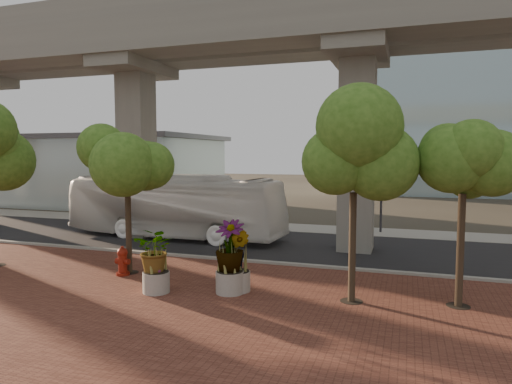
% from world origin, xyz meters
% --- Properties ---
extents(ground, '(160.00, 160.00, 0.00)m').
position_xyz_m(ground, '(0.00, 0.00, 0.00)').
color(ground, '#312C24').
rests_on(ground, ground).
extents(brick_plaza, '(70.00, 13.00, 0.06)m').
position_xyz_m(brick_plaza, '(0.00, -8.00, 0.03)').
color(brick_plaza, brown).
rests_on(brick_plaza, ground).
extents(asphalt_road, '(90.00, 8.00, 0.04)m').
position_xyz_m(asphalt_road, '(0.00, 2.00, 0.02)').
color(asphalt_road, black).
rests_on(asphalt_road, ground).
extents(curb_strip, '(70.00, 0.25, 0.16)m').
position_xyz_m(curb_strip, '(0.00, -2.00, 0.08)').
color(curb_strip, gray).
rests_on(curb_strip, ground).
extents(far_sidewalk, '(90.00, 3.00, 0.06)m').
position_xyz_m(far_sidewalk, '(0.00, 7.50, 0.03)').
color(far_sidewalk, gray).
rests_on(far_sidewalk, ground).
extents(transit_viaduct, '(72.00, 5.60, 12.40)m').
position_xyz_m(transit_viaduct, '(0.00, 2.00, 7.29)').
color(transit_viaduct, gray).
rests_on(transit_viaduct, ground).
extents(station_pavilion, '(23.00, 13.00, 6.30)m').
position_xyz_m(station_pavilion, '(-20.00, 16.00, 3.22)').
color(station_pavilion, '#A7BBBF').
rests_on(station_pavilion, ground).
extents(transit_bus, '(12.54, 3.67, 3.45)m').
position_xyz_m(transit_bus, '(-3.85, 2.23, 1.73)').
color(transit_bus, white).
rests_on(transit_bus, ground).
extents(fire_hydrant, '(0.56, 0.50, 1.11)m').
position_xyz_m(fire_hydrant, '(-1.83, -5.50, 0.59)').
color(fire_hydrant, maroon).
rests_on(fire_hydrant, ground).
extents(planter_front, '(1.97, 1.97, 2.17)m').
position_xyz_m(planter_front, '(0.50, -6.99, 1.38)').
color(planter_front, '#A69F96').
rests_on(planter_front, ground).
extents(planter_right, '(2.27, 2.27, 2.42)m').
position_xyz_m(planter_right, '(2.84, -6.28, 1.53)').
color(planter_right, '#B0AC9F').
rests_on(planter_right, ground).
extents(planter_left, '(1.91, 1.91, 2.11)m').
position_xyz_m(planter_left, '(3.00, -6.00, 1.34)').
color(planter_left, '#ABA59A').
rests_on(planter_left, ground).
extents(street_tree_near_west, '(3.84, 3.84, 6.16)m').
position_xyz_m(street_tree_near_west, '(-1.80, -5.12, 4.46)').
color(street_tree_near_west, '#3F3324').
rests_on(street_tree_near_west, ground).
extents(street_tree_near_east, '(3.84, 3.84, 6.29)m').
position_xyz_m(street_tree_near_east, '(6.75, -5.88, 4.58)').
color(street_tree_near_east, '#3F3324').
rests_on(street_tree_near_east, ground).
extents(street_tree_far_east, '(3.05, 3.05, 5.68)m').
position_xyz_m(street_tree_far_east, '(9.86, -5.31, 4.33)').
color(street_tree_far_east, '#3F3324').
rests_on(street_tree_far_east, ground).
extents(streetlamp_west, '(0.36, 1.05, 7.25)m').
position_xyz_m(streetlamp_west, '(-8.93, 5.40, 4.23)').
color(streetlamp_west, '#29292D').
rests_on(streetlamp_west, ground).
extents(streetlamp_east, '(0.39, 1.15, 7.93)m').
position_xyz_m(streetlamp_east, '(6.86, 7.39, 4.63)').
color(streetlamp_east, '#313136').
rests_on(streetlamp_east, ground).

